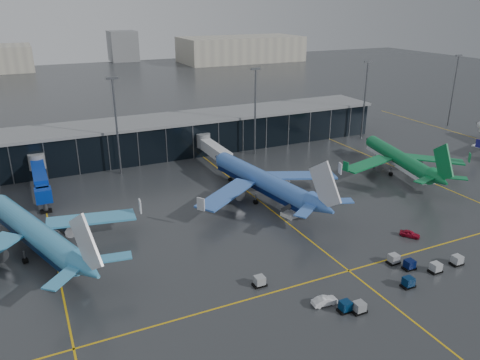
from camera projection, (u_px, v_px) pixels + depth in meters
name	position (u px, v px, depth m)	size (l,w,h in m)	color
ground	(257.00, 244.00, 88.58)	(600.00, 600.00, 0.00)	#282B2D
terminal_pier	(162.00, 136.00, 138.96)	(142.00, 17.00, 10.70)	black
jet_bridges	(40.00, 177.00, 109.27)	(94.00, 27.50, 7.20)	#595B60
flood_masts	(190.00, 115.00, 127.81)	(203.00, 0.50, 25.50)	#595B60
distant_hangars	(146.00, 52.00, 333.27)	(260.00, 71.00, 22.00)	#B2AD99
taxi_lines	(275.00, 213.00, 101.52)	(220.00, 120.00, 0.02)	gold
airliner_arkefly	(32.00, 219.00, 83.26)	(39.37, 44.84, 13.78)	#3A91BF
airliner_klm_near	(262.00, 169.00, 107.05)	(40.27, 45.86, 14.09)	#3A69C0
airliner_aer_lingus	(399.00, 150.00, 123.51)	(36.32, 41.37, 12.71)	#0D723A
baggage_carts	(385.00, 278.00, 76.50)	(36.41, 13.93, 1.70)	black
mobile_airstair	(289.00, 213.00, 99.70)	(2.96, 3.67, 3.45)	silver
service_van_red	(410.00, 234.00, 91.20)	(1.53, 3.81, 1.30)	maroon
service_van_white	(325.00, 301.00, 70.78)	(1.44, 4.12, 1.36)	silver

